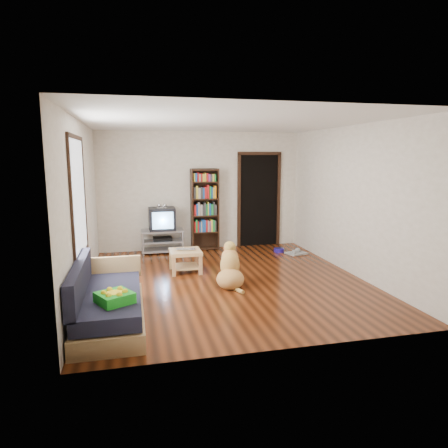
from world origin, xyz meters
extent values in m
plane|color=#612910|center=(0.00, 0.00, 0.00)|extent=(5.00, 5.00, 0.00)
plane|color=white|center=(0.00, 0.00, 2.60)|extent=(5.00, 5.00, 0.00)
plane|color=silver|center=(0.00, 2.50, 1.30)|extent=(4.50, 0.00, 4.50)
plane|color=silver|center=(0.00, -2.50, 1.30)|extent=(4.50, 0.00, 4.50)
plane|color=silver|center=(-2.25, 0.00, 1.30)|extent=(0.00, 5.00, 5.00)
plane|color=silver|center=(2.25, 0.00, 1.30)|extent=(0.00, 5.00, 5.00)
cube|color=green|center=(-1.75, -1.79, 0.48)|extent=(0.49, 0.49, 0.12)
imported|color=silver|center=(-0.61, 0.64, 0.41)|extent=(0.38, 0.29, 0.03)
cylinder|color=navy|center=(1.58, 1.72, 0.04)|extent=(0.22, 0.22, 0.08)
cube|color=#969696|center=(1.88, 1.47, 0.01)|extent=(0.48, 0.42, 0.03)
cube|color=white|center=(-2.23, -0.50, 1.50)|extent=(0.02, 1.30, 1.60)
cube|color=black|center=(-2.23, -0.50, 2.32)|extent=(0.03, 1.42, 0.06)
cube|color=black|center=(-2.23, -0.50, 0.68)|extent=(0.03, 1.42, 0.06)
cube|color=black|center=(-2.23, -1.20, 1.50)|extent=(0.03, 0.06, 1.70)
cube|color=black|center=(-2.23, 0.20, 1.50)|extent=(0.03, 0.06, 1.70)
cube|color=black|center=(1.35, 2.48, 1.05)|extent=(0.90, 0.02, 2.10)
cube|color=black|center=(0.87, 2.47, 1.05)|extent=(0.07, 0.05, 2.14)
cube|color=black|center=(1.83, 2.47, 1.05)|extent=(0.07, 0.05, 2.14)
cube|color=black|center=(1.35, 2.47, 2.13)|extent=(1.03, 0.05, 0.07)
cube|color=#99999E|center=(-0.90, 2.25, 0.48)|extent=(0.90, 0.45, 0.04)
cube|color=#99999E|center=(-0.90, 2.25, 0.25)|extent=(0.86, 0.42, 0.03)
cube|color=#99999E|center=(-0.90, 2.25, 0.06)|extent=(0.90, 0.45, 0.04)
cylinder|color=#99999E|center=(-1.32, 2.05, 0.25)|extent=(0.04, 0.04, 0.50)
cylinder|color=#99999E|center=(-0.48, 2.05, 0.25)|extent=(0.04, 0.04, 0.50)
cylinder|color=#99999E|center=(-1.32, 2.45, 0.25)|extent=(0.04, 0.04, 0.50)
cylinder|color=#99999E|center=(-0.48, 2.45, 0.25)|extent=(0.04, 0.04, 0.50)
cube|color=black|center=(-0.90, 2.25, 0.30)|extent=(0.40, 0.30, 0.07)
cube|color=black|center=(-0.90, 2.25, 0.74)|extent=(0.55, 0.48, 0.48)
cube|color=black|center=(-0.90, 2.45, 0.74)|extent=(0.40, 0.14, 0.36)
cube|color=#8CBFF2|center=(-0.90, 2.00, 0.74)|extent=(0.44, 0.02, 0.36)
cube|color=silver|center=(-0.90, 2.20, 0.99)|extent=(0.20, 0.07, 0.02)
sphere|color=silver|center=(-0.96, 2.20, 1.04)|extent=(0.09, 0.09, 0.09)
sphere|color=silver|center=(-0.84, 2.20, 1.04)|extent=(0.09, 0.09, 0.09)
cube|color=black|center=(-0.23, 2.34, 0.90)|extent=(0.03, 0.30, 1.80)
cube|color=black|center=(0.34, 2.34, 0.90)|extent=(0.03, 0.30, 1.80)
cube|color=black|center=(0.05, 2.48, 0.90)|extent=(0.60, 0.02, 1.80)
cube|color=black|center=(0.05, 2.34, 0.03)|extent=(0.56, 0.28, 0.02)
cube|color=black|center=(0.05, 2.34, 0.40)|extent=(0.56, 0.28, 0.03)
cube|color=black|center=(0.05, 2.34, 0.77)|extent=(0.56, 0.28, 0.02)
cube|color=black|center=(0.05, 2.34, 1.14)|extent=(0.56, 0.28, 0.02)
cube|color=black|center=(0.05, 2.34, 1.51)|extent=(0.56, 0.28, 0.02)
cube|color=black|center=(0.05, 2.34, 1.77)|extent=(0.56, 0.28, 0.02)
cube|color=tan|center=(-1.83, -1.40, 0.11)|extent=(0.80, 1.80, 0.22)
cube|color=#1E1E2D|center=(-1.83, -1.40, 0.33)|extent=(0.74, 1.74, 0.18)
cube|color=#1E1E2D|center=(-2.17, -1.40, 0.60)|extent=(0.12, 1.74, 0.40)
cube|color=tan|center=(-1.83, -0.54, 0.50)|extent=(0.80, 0.06, 0.30)
cube|color=tan|center=(-0.61, 0.67, 0.37)|extent=(0.55, 0.55, 0.06)
cube|color=tan|center=(-0.61, 0.67, 0.10)|extent=(0.45, 0.45, 0.03)
cube|color=tan|center=(-0.85, 0.43, 0.17)|extent=(0.06, 0.06, 0.34)
cube|color=tan|center=(-0.38, 0.43, 0.17)|extent=(0.06, 0.06, 0.34)
cube|color=tan|center=(-0.85, 0.90, 0.17)|extent=(0.06, 0.06, 0.34)
cube|color=tan|center=(-0.38, 0.90, 0.17)|extent=(0.06, 0.06, 0.34)
ellipsoid|color=#C17A4A|center=(-0.04, -0.37, 0.14)|extent=(0.54, 0.57, 0.33)
ellipsoid|color=tan|center=(0.00, -0.19, 0.32)|extent=(0.38, 0.41, 0.43)
ellipsoid|color=tan|center=(0.02, -0.11, 0.42)|extent=(0.33, 0.31, 0.31)
ellipsoid|color=tan|center=(0.03, -0.06, 0.59)|extent=(0.24, 0.26, 0.19)
ellipsoid|color=#B68F46|center=(0.05, 0.05, 0.57)|extent=(0.12, 0.18, 0.08)
sphere|color=black|center=(0.07, 0.12, 0.57)|extent=(0.04, 0.04, 0.04)
ellipsoid|color=#C1834A|center=(-0.05, -0.08, 0.58)|extent=(0.06, 0.07, 0.13)
ellipsoid|color=tan|center=(0.09, -0.11, 0.58)|extent=(0.06, 0.07, 0.13)
cylinder|color=tan|center=(-0.03, -0.01, 0.18)|extent=(0.09, 0.12, 0.36)
cylinder|color=tan|center=(0.10, -0.04, 0.18)|extent=(0.09, 0.12, 0.36)
sphere|color=#D8B153|center=(-0.02, 0.03, 0.02)|extent=(0.09, 0.09, 0.09)
sphere|color=tan|center=(0.11, 0.01, 0.02)|extent=(0.09, 0.09, 0.09)
cylinder|color=tan|center=(0.02, -0.58, 0.03)|extent=(0.15, 0.31, 0.07)
camera|label=1|loc=(-1.52, -6.29, 2.07)|focal=32.00mm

